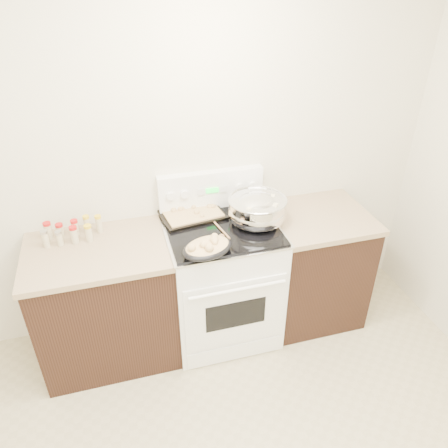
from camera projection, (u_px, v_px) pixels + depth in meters
name	position (u px, v px, depth m)	size (l,w,h in m)	color
room_shell	(236.00, 275.00, 1.31)	(4.10, 3.60, 2.75)	beige
counter_left	(107.00, 302.00, 3.03)	(0.93, 0.67, 0.92)	black
counter_right	(312.00, 265.00, 3.39)	(0.73, 0.67, 0.92)	black
kitchen_range	(222.00, 279.00, 3.20)	(0.78, 0.73, 1.22)	white
mixing_bowl	(257.00, 210.00, 2.97)	(0.42, 0.42, 0.24)	silver
roasting_pan	(207.00, 247.00, 2.67)	(0.38, 0.32, 0.11)	black
baking_sheet	(193.00, 213.00, 3.08)	(0.47, 0.36, 0.06)	black
wooden_spoon	(221.00, 234.00, 2.87)	(0.08, 0.26, 0.04)	#A07349
blue_ladle	(263.00, 224.00, 2.93)	(0.24, 0.17, 0.09)	#7EB1BC
spice_jars	(71.00, 231.00, 2.85)	(0.38, 0.15, 0.13)	#BFB28C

